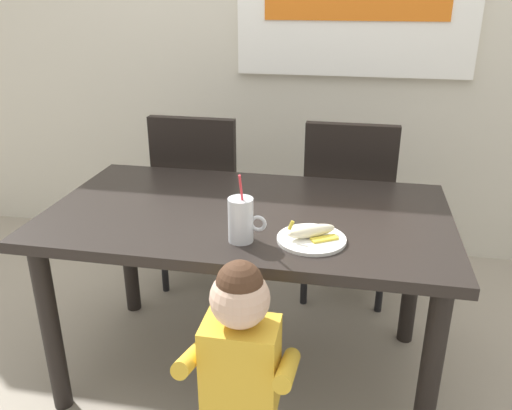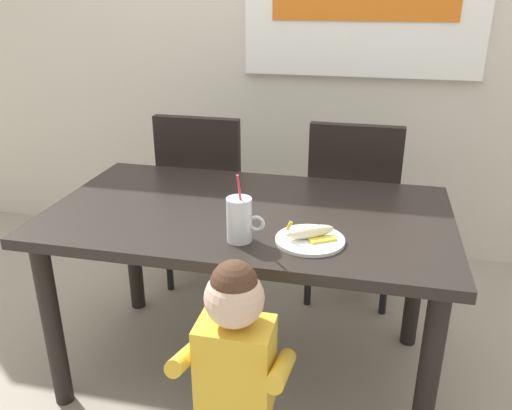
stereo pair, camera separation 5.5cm
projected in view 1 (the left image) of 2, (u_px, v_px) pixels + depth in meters
ground_plane at (249, 368)px, 2.26m from camera, size 24.00×24.00×0.00m
back_wall at (297, 1)px, 2.90m from camera, size 6.40×0.17×2.90m
dining_table at (248, 234)px, 2.01m from camera, size 1.50×0.85×0.74m
dining_chair_left at (202, 193)px, 2.70m from camera, size 0.44×0.45×0.96m
dining_chair_right at (348, 202)px, 2.59m from camera, size 0.44×0.44×0.96m
toddler_standing at (241, 357)px, 1.52m from camera, size 0.33×0.24×0.84m
milk_cup at (241, 222)px, 1.71m from camera, size 0.13×0.09×0.25m
snack_plate at (311, 239)px, 1.73m from camera, size 0.23×0.23×0.01m
peeled_banana at (312, 231)px, 1.73m from camera, size 0.17×0.14×0.07m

